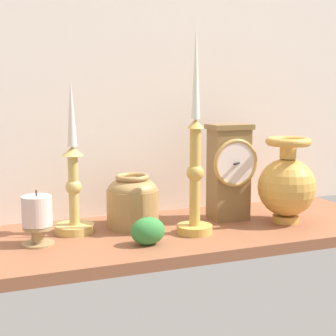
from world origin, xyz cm
name	(u,v)px	position (x,y,z in cm)	size (l,w,h in cm)	color
ground_plane	(181,234)	(0.00, 0.00, -1.20)	(100.00, 36.00, 2.40)	brown
back_wall	(153,84)	(0.00, 18.50, 32.50)	(120.00, 2.00, 65.00)	silver
mantel_clock	(229,170)	(13.95, 3.70, 11.92)	(11.38, 8.65, 22.95)	brown
candlestick_tall_left	(195,168)	(1.25, -4.48, 14.48)	(7.82, 7.82, 45.03)	gold
candlestick_tall_center	(73,186)	(-23.08, 5.47, 10.47)	(8.64, 8.64, 33.76)	tan
brass_vase_bulbous	(287,184)	(25.21, -3.66, 9.20)	(13.56, 13.56, 20.06)	gold
brass_vase_jar	(133,200)	(-9.70, 5.61, 6.10)	(11.85, 11.85, 12.03)	#A27C48
pillar_candle_front	(37,218)	(-31.67, -0.65, 5.58)	(6.54, 6.54, 11.21)	#9E8053
ivy_sprig	(148,231)	(-10.97, -8.76, 2.84)	(7.10, 4.97, 5.69)	#327F38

